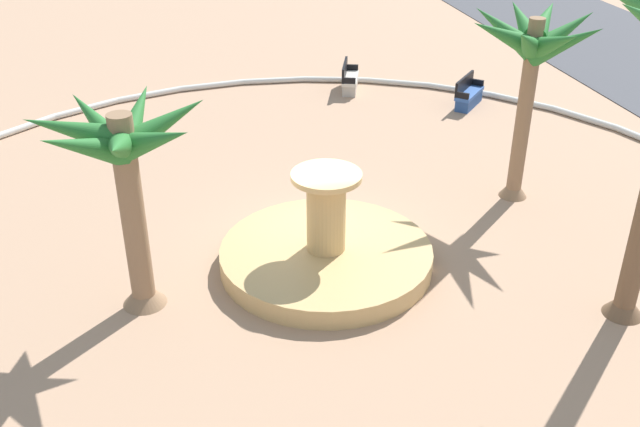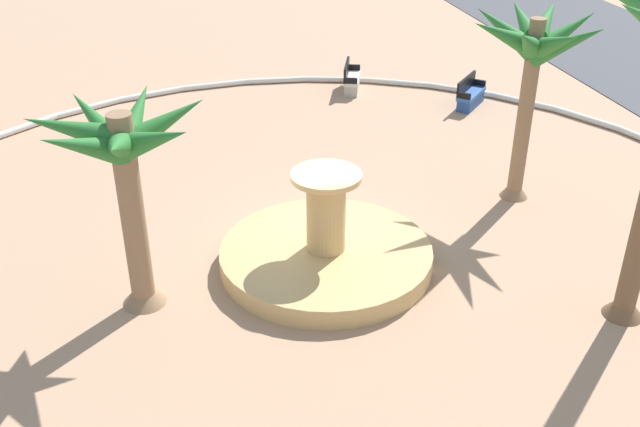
# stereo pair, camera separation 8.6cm
# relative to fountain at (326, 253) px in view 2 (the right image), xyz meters

# --- Properties ---
(ground_plane) EXTENTS (80.00, 80.00, 0.00)m
(ground_plane) POSITION_rel_fountain_xyz_m (-0.83, 0.01, -0.32)
(ground_plane) COLOR tan
(plaza_curb) EXTENTS (23.40, 23.40, 0.20)m
(plaza_curb) POSITION_rel_fountain_xyz_m (-0.83, 0.01, -0.22)
(plaza_curb) COLOR silver
(plaza_curb) RESTS_ON ground
(fountain) EXTENTS (4.67, 4.67, 2.26)m
(fountain) POSITION_rel_fountain_xyz_m (0.00, 0.00, 0.00)
(fountain) COLOR tan
(fountain) RESTS_ON ground
(palm_tree_by_curb) EXTENTS (3.50, 3.46, 4.90)m
(palm_tree_by_curb) POSITION_rel_fountain_xyz_m (-2.08, 5.56, 3.51)
(palm_tree_by_curb) COLOR #8E6B4C
(palm_tree_by_curb) RESTS_ON ground
(palm_tree_mid_plaza) EXTENTS (3.39, 3.46, 4.38)m
(palm_tree_mid_plaza) POSITION_rel_fountain_xyz_m (0.50, -3.97, 2.88)
(palm_tree_mid_plaza) COLOR #8E6B4C
(palm_tree_mid_plaza) RESTS_ON ground
(bench_north) EXTENTS (1.67, 1.01, 1.00)m
(bench_north) POSITION_rel_fountain_xyz_m (-10.90, 3.62, 0.03)
(bench_north) COLOR beige
(bench_north) RESTS_ON ground
(bench_southeast) EXTENTS (1.51, 1.46, 1.00)m
(bench_southeast) POSITION_rel_fountain_xyz_m (-8.45, 7.09, 0.03)
(bench_southeast) COLOR #335BA8
(bench_southeast) RESTS_ON ground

